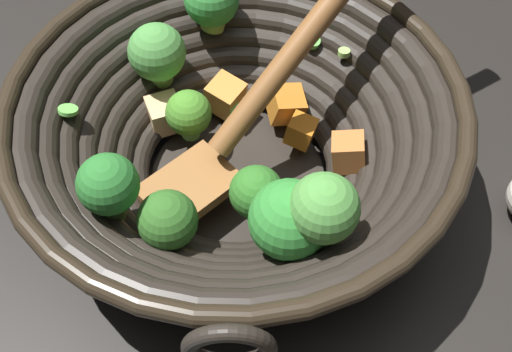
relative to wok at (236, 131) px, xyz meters
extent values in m
plane|color=black|center=(0.00, 0.00, -0.07)|extent=(4.00, 4.00, 0.00)
cylinder|color=black|center=(0.00, 0.00, -0.06)|extent=(0.14, 0.14, 0.01)
torus|color=black|center=(0.00, 0.00, -0.05)|extent=(0.19, 0.19, 0.02)
torus|color=black|center=(0.00, 0.00, -0.03)|extent=(0.21, 0.21, 0.02)
torus|color=black|center=(0.00, 0.00, -0.02)|extent=(0.24, 0.24, 0.02)
torus|color=black|center=(0.00, 0.00, -0.01)|extent=(0.26, 0.26, 0.02)
torus|color=black|center=(0.00, 0.00, 0.00)|extent=(0.28, 0.28, 0.02)
torus|color=black|center=(0.00, 0.00, 0.01)|extent=(0.31, 0.31, 0.02)
torus|color=black|center=(0.00, 0.00, 0.02)|extent=(0.33, 0.33, 0.02)
torus|color=black|center=(0.00, 0.00, 0.03)|extent=(0.34, 0.34, 0.01)
torus|color=black|center=(-0.18, 0.01, 0.03)|extent=(0.01, 0.05, 0.05)
cylinder|color=#559B44|center=(-0.05, -0.01, -0.03)|extent=(0.02, 0.02, 0.02)
sphere|color=#2E6E24|center=(-0.05, -0.01, -0.01)|extent=(0.04, 0.04, 0.04)
cylinder|color=#84AA49|center=(0.12, 0.01, 0.01)|extent=(0.03, 0.03, 0.02)
cylinder|color=olive|center=(0.08, 0.06, -0.02)|extent=(0.03, 0.03, 0.02)
sphere|color=#4C9242|center=(0.08, 0.06, 0.01)|extent=(0.05, 0.05, 0.05)
cylinder|color=#6C9948|center=(-0.06, 0.09, 0.00)|extent=(0.02, 0.03, 0.02)
sphere|color=#29742D|center=(-0.06, 0.09, 0.03)|extent=(0.04, 0.04, 0.04)
cylinder|color=#769B50|center=(-0.09, -0.03, -0.02)|extent=(0.03, 0.03, 0.02)
sphere|color=#308632|center=(-0.09, -0.03, 0.01)|extent=(0.06, 0.06, 0.06)
cylinder|color=#5FA543|center=(0.03, 0.04, -0.04)|extent=(0.02, 0.02, 0.01)
sphere|color=#458627|center=(0.03, 0.04, -0.02)|extent=(0.04, 0.04, 0.04)
cylinder|color=#5D9B3D|center=(-0.08, 0.05, -0.03)|extent=(0.02, 0.02, 0.02)
sphere|color=#2E6122|center=(-0.08, 0.05, 0.00)|extent=(0.04, 0.04, 0.04)
cylinder|color=#649146|center=(-0.10, -0.05, 0.01)|extent=(0.03, 0.03, 0.02)
sphere|color=#4F9640|center=(-0.10, -0.05, 0.03)|extent=(0.05, 0.05, 0.05)
cube|color=#CA8436|center=(0.07, 0.01, -0.03)|extent=(0.04, 0.04, 0.03)
cube|color=tan|center=(0.05, 0.06, -0.03)|extent=(0.03, 0.03, 0.03)
cube|color=orange|center=(0.05, -0.04, -0.03)|extent=(0.03, 0.03, 0.03)
cube|color=#C06D35|center=(-0.01, -0.09, -0.02)|extent=(0.03, 0.03, 0.03)
cube|color=orange|center=(0.02, -0.05, -0.03)|extent=(0.03, 0.03, 0.03)
cylinder|color=#6BC651|center=(0.09, -0.07, 0.00)|extent=(0.02, 0.02, 0.01)
cylinder|color=#56B247|center=(0.10, 0.06, 0.00)|extent=(0.01, 0.01, 0.01)
cylinder|color=#6BC651|center=(0.02, 0.12, 0.02)|extent=(0.02, 0.02, 0.01)
cylinder|color=#6BC651|center=(0.05, 0.00, -0.03)|extent=(0.02, 0.02, 0.01)
cylinder|color=#56B247|center=(-0.02, 0.03, -0.03)|extent=(0.01, 0.01, 0.01)
cylinder|color=#99D166|center=(0.07, -0.09, 0.01)|extent=(0.01, 0.01, 0.01)
cube|color=brown|center=(-0.03, 0.04, -0.03)|extent=(0.08, 0.09, 0.01)
camera|label=1|loc=(-0.31, 0.01, 0.37)|focal=45.05mm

